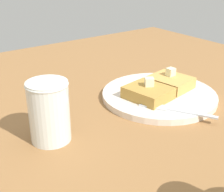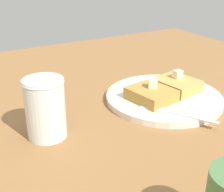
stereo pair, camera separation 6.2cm
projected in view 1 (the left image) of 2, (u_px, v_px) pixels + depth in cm
name	position (u px, v px, depth cm)	size (l,w,h in cm)	color
table_surface	(138.00, 120.00, 64.48)	(125.39, 125.39, 1.82)	olive
plate	(159.00, 95.00, 71.96)	(26.20, 26.20, 1.39)	silver
toast_slice_left	(148.00, 93.00, 68.36)	(8.01, 9.21, 2.58)	#B0853B
toast_slice_middle	(170.00, 82.00, 74.00)	(8.01, 9.21, 2.58)	tan
butter_pat_primary	(149.00, 82.00, 68.19)	(1.88, 1.69, 1.88)	#F1EAC4
butter_pat_secondary	(171.00, 72.00, 74.06)	(1.88, 1.69, 1.88)	beige
fork	(172.00, 109.00, 63.42)	(9.30, 14.54, 0.36)	silver
syrup_jar	(49.00, 114.00, 54.06)	(7.34, 7.34, 11.07)	#3A1905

